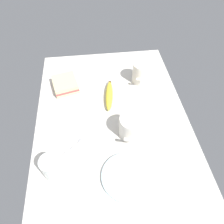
# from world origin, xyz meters

# --- Properties ---
(tabletop) EXTENTS (0.90, 0.64, 0.02)m
(tabletop) POSITION_xyz_m (0.00, 0.00, 0.01)
(tabletop) COLOR beige
(tabletop) RESTS_ON ground
(plate_of_food) EXTENTS (0.18, 0.18, 0.01)m
(plate_of_food) POSITION_xyz_m (0.27, 0.02, 0.03)
(plate_of_food) COLOR silver
(plate_of_food) RESTS_ON tabletop
(coffee_mug_black) EXTENTS (0.10, 0.08, 0.10)m
(coffee_mug_black) POSITION_xyz_m (-0.20, 0.16, 0.07)
(coffee_mug_black) COLOR silver
(coffee_mug_black) RESTS_ON tabletop
(coffee_mug_milky) EXTENTS (0.12, 0.09, 0.10)m
(coffee_mug_milky) POSITION_xyz_m (0.09, 0.06, 0.07)
(coffee_mug_milky) COLOR silver
(coffee_mug_milky) RESTS_ON tabletop
(sandwich_main) EXTENTS (0.14, 0.13, 0.04)m
(sandwich_main) POSITION_xyz_m (-0.20, -0.20, 0.04)
(sandwich_main) COLOR beige
(sandwich_main) RESTS_ON tabletop
(glass_of_milk) EXTENTS (0.07, 0.07, 0.11)m
(glass_of_milk) POSITION_xyz_m (0.24, -0.22, 0.07)
(glass_of_milk) COLOR silver
(glass_of_milk) RESTS_ON tabletop
(banana) EXTENTS (0.18, 0.06, 0.03)m
(banana) POSITION_xyz_m (-0.11, 0.00, 0.04)
(banana) COLOR yellow
(banana) RESTS_ON tabletop
(spoon) EXTENTS (0.08, 0.10, 0.01)m
(spoon) POSITION_xyz_m (0.12, -0.14, 0.02)
(spoon) COLOR silver
(spoon) RESTS_ON tabletop
(paper_napkin) EXTENTS (0.18, 0.18, 0.00)m
(paper_napkin) POSITION_xyz_m (-0.05, 0.19, 0.02)
(paper_napkin) COLOR white
(paper_napkin) RESTS_ON tabletop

